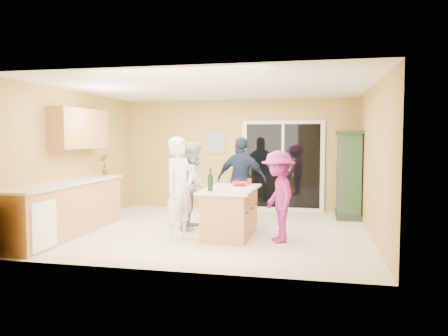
% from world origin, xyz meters
% --- Properties ---
extents(floor, '(5.50, 5.50, 0.00)m').
position_xyz_m(floor, '(0.00, 0.00, 0.00)').
color(floor, beige).
rests_on(floor, ground).
extents(ceiling, '(5.50, 5.00, 0.10)m').
position_xyz_m(ceiling, '(0.00, 0.00, 2.60)').
color(ceiling, white).
rests_on(ceiling, wall_back).
extents(wall_back, '(5.50, 0.10, 2.60)m').
position_xyz_m(wall_back, '(0.00, 2.50, 1.30)').
color(wall_back, '#D9B559').
rests_on(wall_back, ground).
extents(wall_front, '(5.50, 0.10, 2.60)m').
position_xyz_m(wall_front, '(0.00, -2.50, 1.30)').
color(wall_front, '#D9B559').
rests_on(wall_front, ground).
extents(wall_left, '(0.10, 5.00, 2.60)m').
position_xyz_m(wall_left, '(-2.75, 0.00, 1.30)').
color(wall_left, '#D9B559').
rests_on(wall_left, ground).
extents(wall_right, '(0.10, 5.00, 2.60)m').
position_xyz_m(wall_right, '(2.75, 0.00, 1.30)').
color(wall_right, '#D9B559').
rests_on(wall_right, ground).
extents(left_cabinet_run, '(0.65, 3.05, 1.24)m').
position_xyz_m(left_cabinet_run, '(-2.45, -1.05, 0.46)').
color(left_cabinet_run, '#C97D4E').
rests_on(left_cabinet_run, floor).
extents(upper_cabinets, '(0.35, 1.60, 0.75)m').
position_xyz_m(upper_cabinets, '(-2.58, -0.20, 1.88)').
color(upper_cabinets, '#C97D4E').
rests_on(upper_cabinets, wall_left).
extents(sliding_door, '(1.90, 0.07, 2.10)m').
position_xyz_m(sliding_door, '(1.05, 2.46, 1.05)').
color(sliding_door, silver).
rests_on(sliding_door, floor).
extents(framed_picture, '(0.46, 0.04, 0.56)m').
position_xyz_m(framed_picture, '(-0.55, 2.48, 1.60)').
color(framed_picture, '#A17E50').
rests_on(framed_picture, wall_back).
extents(kitchen_island, '(0.89, 1.60, 0.83)m').
position_xyz_m(kitchen_island, '(0.36, -0.35, 0.39)').
color(kitchen_island, '#C97D4E').
rests_on(kitchen_island, floor).
extents(green_hutch, '(0.53, 1.01, 1.85)m').
position_xyz_m(green_hutch, '(2.49, 1.90, 0.90)').
color(green_hutch, '#203420').
rests_on(green_hutch, floor).
extents(woman_white, '(0.63, 0.74, 1.72)m').
position_xyz_m(woman_white, '(-0.40, -0.86, 0.86)').
color(woman_white, silver).
rests_on(woman_white, floor).
extents(woman_grey, '(0.68, 0.84, 1.64)m').
position_xyz_m(woman_grey, '(-0.44, 0.16, 0.82)').
color(woman_grey, '#A5A5A8').
rests_on(woman_grey, floor).
extents(woman_navy, '(1.04, 0.51, 1.72)m').
position_xyz_m(woman_navy, '(0.35, 0.84, 0.86)').
color(woman_navy, '#182236').
rests_on(woman_navy, floor).
extents(woman_magenta, '(0.85, 1.10, 1.50)m').
position_xyz_m(woman_magenta, '(1.21, -0.63, 0.75)').
color(woman_magenta, '#9B2174').
rests_on(woman_magenta, floor).
extents(serving_bowl, '(0.37, 0.37, 0.07)m').
position_xyz_m(serving_bowl, '(0.45, 0.04, 0.87)').
color(serving_bowl, '#B42514').
rests_on(serving_bowl, kitchen_island).
extents(tulip_vase, '(0.28, 0.24, 0.44)m').
position_xyz_m(tulip_vase, '(-2.45, 0.52, 1.16)').
color(tulip_vase, red).
rests_on(tulip_vase, left_cabinet_run).
extents(tumbler_near, '(0.09, 0.09, 0.10)m').
position_xyz_m(tumbler_near, '(0.41, -0.01, 0.89)').
color(tumbler_near, '#B42514').
rests_on(tumbler_near, kitchen_island).
extents(tumbler_far, '(0.08, 0.08, 0.12)m').
position_xyz_m(tumbler_far, '(0.60, 0.23, 0.89)').
color(tumbler_far, '#B42514').
rests_on(tumbler_far, kitchen_island).
extents(wine_bottle, '(0.09, 0.09, 0.37)m').
position_xyz_m(wine_bottle, '(0.11, -0.80, 0.98)').
color(wine_bottle, black).
rests_on(wine_bottle, kitchen_island).
extents(white_plate, '(0.29, 0.29, 0.02)m').
position_xyz_m(white_plate, '(0.52, -0.69, 0.84)').
color(white_plate, silver).
rests_on(white_plate, kitchen_island).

